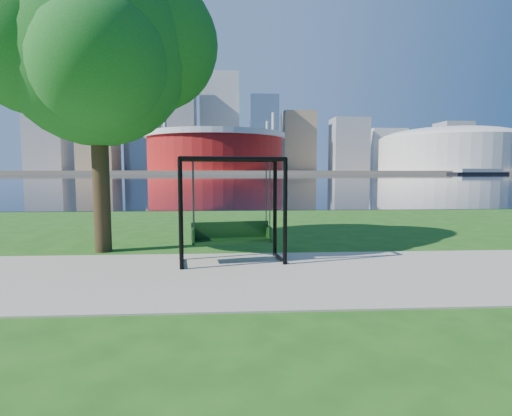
{
  "coord_description": "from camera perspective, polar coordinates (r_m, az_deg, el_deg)",
  "views": [
    {
      "loc": [
        -0.2,
        -8.0,
        2.02
      ],
      "look_at": [
        0.28,
        0.0,
        1.27
      ],
      "focal_mm": 28.0,
      "sensor_mm": 36.0,
      "label": 1
    }
  ],
  "objects": [
    {
      "name": "river",
      "position": [
        110.02,
        -3.34,
        4.32
      ],
      "size": [
        900.0,
        180.0,
        0.02
      ],
      "primitive_type": "cube",
      "color": "black",
      "rests_on": "ground"
    },
    {
      "name": "path",
      "position": [
        7.76,
        -1.9,
        -9.62
      ],
      "size": [
        120.0,
        4.0,
        0.03
      ],
      "primitive_type": "cube",
      "color": "#9E937F",
      "rests_on": "ground"
    },
    {
      "name": "park_tree",
      "position": [
        11.06,
        -22.04,
        20.53
      ],
      "size": [
        5.78,
        5.22,
        7.18
      ],
      "color": "black",
      "rests_on": "ground"
    },
    {
      "name": "swing",
      "position": [
        8.67,
        -3.56,
        -0.64
      ],
      "size": [
        2.37,
        1.28,
        2.31
      ],
      "rotation": [
        0.0,
        0.0,
        0.14
      ],
      "color": "black",
      "rests_on": "ground"
    },
    {
      "name": "barge",
      "position": [
        226.35,
        29.14,
        4.53
      ],
      "size": [
        30.52,
        12.75,
        2.96
      ],
      "rotation": [
        0.0,
        0.0,
        0.17
      ],
      "color": "black",
      "rests_on": "river"
    },
    {
      "name": "skyline",
      "position": [
        329.16,
        -4.21,
        11.27
      ],
      "size": [
        392.0,
        66.0,
        96.5
      ],
      "color": "gray",
      "rests_on": "far_bank"
    },
    {
      "name": "stadium",
      "position": [
        243.5,
        -5.8,
        8.22
      ],
      "size": [
        83.0,
        83.0,
        32.0
      ],
      "color": "maroon",
      "rests_on": "far_bank"
    },
    {
      "name": "ground",
      "position": [
        8.25,
        -1.99,
        -8.82
      ],
      "size": [
        900.0,
        900.0,
        0.0
      ],
      "primitive_type": "plane",
      "color": "#1E5114",
      "rests_on": "ground"
    },
    {
      "name": "far_bank",
      "position": [
        314.0,
        -3.41,
        5.18
      ],
      "size": [
        900.0,
        228.0,
        2.0
      ],
      "primitive_type": "cube",
      "color": "#937F60",
      "rests_on": "ground"
    },
    {
      "name": "arena",
      "position": [
        278.42,
        25.87,
        7.69
      ],
      "size": [
        84.0,
        84.0,
        26.56
      ],
      "color": "beige",
      "rests_on": "far_bank"
    }
  ]
}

